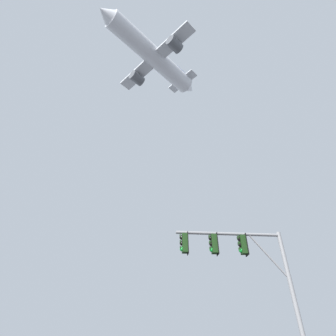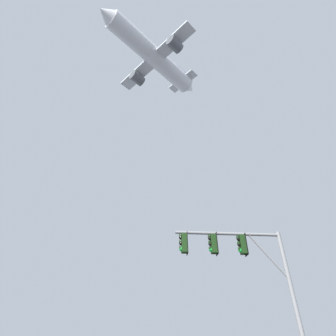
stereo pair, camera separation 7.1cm
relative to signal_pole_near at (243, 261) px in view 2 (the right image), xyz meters
The scene contains 2 objects.
signal_pole_near is the anchor object (origin of this frame).
airplane 53.94m from the signal_pole_near, 101.91° to the left, with size 22.95×20.08×7.41m.
Camera 2 is at (-0.68, -4.56, 1.49)m, focal length 28.41 mm.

